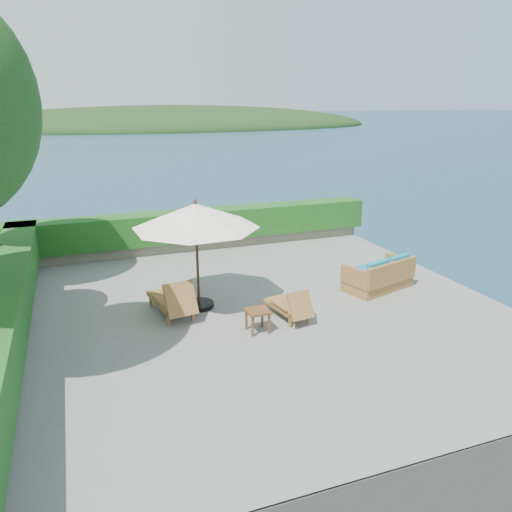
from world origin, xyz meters
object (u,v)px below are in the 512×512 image
object	(u,v)px
wicker_loveseat	(380,276)
lounge_left	(173,300)
lounge_right	(290,306)
side_table	(258,314)
patio_umbrella	(196,217)

from	to	relation	value
wicker_loveseat	lounge_left	bearing A→B (deg)	161.50
lounge_right	wicker_loveseat	bearing A→B (deg)	7.84
lounge_right	lounge_left	bearing A→B (deg)	147.35
lounge_left	side_table	size ratio (longest dim) A/B	3.46
patio_umbrella	wicker_loveseat	size ratio (longest dim) A/B	1.83
side_table	wicker_loveseat	bearing A→B (deg)	17.67
lounge_left	side_table	world-z (taller)	lounge_left
lounge_left	patio_umbrella	bearing A→B (deg)	14.61
side_table	wicker_loveseat	size ratio (longest dim) A/B	0.25
side_table	wicker_loveseat	distance (m)	4.24
patio_umbrella	lounge_left	distance (m)	2.05
lounge_left	lounge_right	xyz separation A→B (m)	(2.55, -1.13, -0.08)
patio_umbrella	side_table	world-z (taller)	patio_umbrella
lounge_left	wicker_loveseat	world-z (taller)	lounge_left
lounge_right	patio_umbrella	bearing A→B (deg)	133.29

